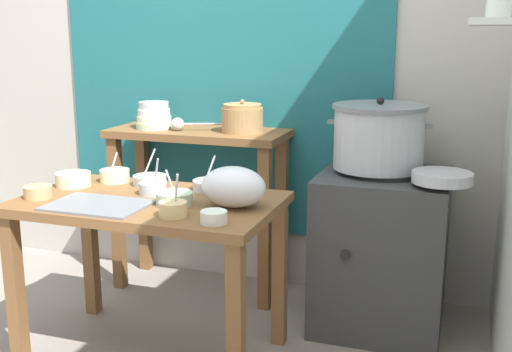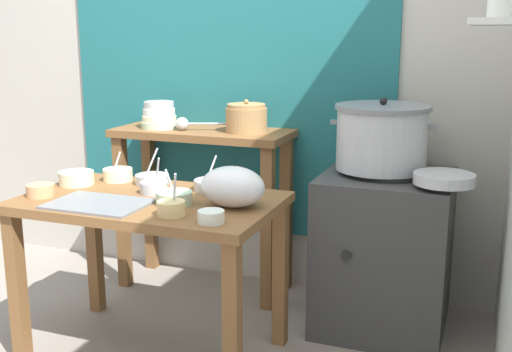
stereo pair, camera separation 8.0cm
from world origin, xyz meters
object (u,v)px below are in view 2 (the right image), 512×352
Objects in this scene: back_shelf_table at (203,170)px; wide_pan at (444,179)px; serving_tray at (98,204)px; prep_bowl_3 at (152,179)px; prep_bowl_1 at (76,177)px; prep_bowl_0 at (174,197)px; stove_block at (384,251)px; prep_bowl_6 at (118,174)px; steamer_pot at (382,137)px; prep_bowl_5 at (171,208)px; prep_bowl_2 at (211,216)px; plastic_bag at (233,187)px; clay_pot at (246,118)px; ladle at (184,124)px; prep_bowl_7 at (154,187)px; bowl_stack_enamel at (159,116)px; prep_bowl_8 at (40,190)px; prep_bowl_4 at (212,184)px; prep_table at (150,223)px.

back_shelf_table is 3.70× the size of wide_pan.
prep_bowl_3 reaches higher than serving_tray.
prep_bowl_1 is (-1.61, -0.36, -0.05)m from wide_pan.
stove_block is at bearing 41.64° from prep_bowl_0.
prep_bowl_6 is at bearing -110.01° from back_shelf_table.
prep_bowl_1 is (-1.31, -0.56, -0.18)m from steamer_pot.
prep_bowl_6 is at bearing -161.64° from stove_block.
steamer_pot is 2.78× the size of prep_bowl_5.
prep_bowl_2 is at bearing -41.51° from prep_bowl_3.
prep_bowl_0 is at bearing -154.08° from wide_pan.
steamer_pot is 1.83× the size of plastic_bag.
prep_bowl_5 is at bearing -39.59° from prep_bowl_6.
plastic_bag is (-0.52, -0.63, 0.42)m from stove_block.
wide_pan is (1.03, -0.31, -0.17)m from clay_pot.
wide_pan is at bearing 25.38° from serving_tray.
prep_bowl_7 is at bearing -74.96° from ladle.
prep_bowl_1 is 0.98× the size of prep_bowl_7.
bowl_stack_enamel reaches higher than plastic_bag.
steamer_pot is 0.73m from clay_pot.
serving_tray is 0.32m from prep_bowl_8.
back_shelf_table is 0.27m from ladle.
stove_block is at bearing -4.24° from bowl_stack_enamel.
prep_bowl_2 is 0.61× the size of prep_bowl_3.
clay_pot is 1.05m from prep_bowl_2.
back_shelf_table is at bearing 172.73° from stove_block.
serving_tray is (0.05, -0.87, -0.21)m from ladle.
prep_bowl_4 is (0.33, 0.39, 0.02)m from serving_tray.
ladle is 1.69× the size of prep_bowl_0.
wide_pan is 1.47× the size of prep_bowl_5.
prep_bowl_5 is at bearing -52.10° from prep_bowl_3.
prep_bowl_7 is (0.33, -0.65, -0.22)m from bowl_stack_enamel.
prep_table is at bearing -131.15° from prep_bowl_4.
bowl_stack_enamel is at bearing 82.01° from prep_bowl_1.
ladle reaches higher than wide_pan.
prep_table is at bearing -74.88° from prep_bowl_7.
prep_bowl_5 reaches higher than plastic_bag.
bowl_stack_enamel is 0.95m from serving_tray.
serving_tray is at bearing -76.74° from bowl_stack_enamel.
back_shelf_table is at bearing 173.59° from steamer_pot.
prep_bowl_8 is (-0.15, -0.37, -0.00)m from prep_bowl_6.
clay_pot reaches higher than ladle.
ladle is 1.39m from wide_pan.
prep_bowl_6 is at bearing -103.70° from ladle.
ladle is 1.57× the size of prep_bowl_7.
clay_pot is 1.11m from prep_bowl_8.
prep_bowl_8 is (-0.67, 0.06, -0.00)m from prep_bowl_5.
prep_bowl_2 is at bearing -120.81° from stove_block.
prep_bowl_7 is at bearing -147.24° from steamer_pot.
steamer_pot reaches higher than prep_bowl_4.
prep_bowl_0 is at bearing -89.98° from clay_pot.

